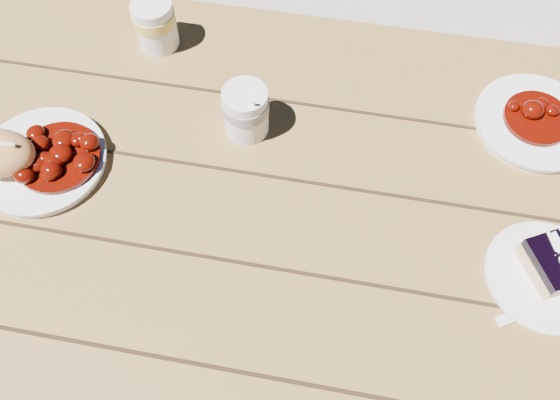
% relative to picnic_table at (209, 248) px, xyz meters
% --- Properties ---
extents(ground, '(60.00, 60.00, 0.00)m').
position_rel_picnic_table_xyz_m(ground, '(0.00, 0.00, -0.59)').
color(ground, '#AAA69A').
rests_on(ground, ground).
extents(picnic_table, '(2.00, 1.55, 0.75)m').
position_rel_picnic_table_xyz_m(picnic_table, '(0.00, 0.00, 0.00)').
color(picnic_table, brown).
rests_on(picnic_table, ground).
extents(main_plate, '(0.21, 0.21, 0.02)m').
position_rel_picnic_table_xyz_m(main_plate, '(-0.28, 0.04, 0.17)').
color(main_plate, white).
rests_on(main_plate, picnic_table).
extents(goulash_stew, '(0.14, 0.14, 0.04)m').
position_rel_picnic_table_xyz_m(goulash_stew, '(-0.25, 0.04, 0.20)').
color(goulash_stew, '#520902').
rests_on(goulash_stew, main_plate).
extents(dessert_plate, '(0.17, 0.17, 0.01)m').
position_rel_picnic_table_xyz_m(dessert_plate, '(0.55, -0.02, 0.17)').
color(dessert_plate, white).
rests_on(dessert_plate, picnic_table).
extents(blueberry_cake, '(0.11, 0.11, 0.05)m').
position_rel_picnic_table_xyz_m(blueberry_cake, '(0.56, -0.01, 0.19)').
color(blueberry_cake, '#D6B974').
rests_on(blueberry_cake, dessert_plate).
extents(fork_dessert, '(0.15, 0.10, 0.00)m').
position_rel_picnic_table_xyz_m(fork_dessert, '(0.53, -0.08, 0.17)').
color(fork_dessert, white).
rests_on(fork_dessert, dessert_plate).
extents(coffee_cup, '(0.08, 0.08, 0.09)m').
position_rel_picnic_table_xyz_m(coffee_cup, '(0.05, 0.17, 0.21)').
color(coffee_cup, white).
rests_on(coffee_cup, picnic_table).
extents(second_plate, '(0.20, 0.20, 0.02)m').
position_rel_picnic_table_xyz_m(second_plate, '(0.54, 0.27, 0.17)').
color(second_plate, white).
rests_on(second_plate, picnic_table).
extents(second_stew, '(0.12, 0.12, 0.04)m').
position_rel_picnic_table_xyz_m(second_stew, '(0.54, 0.27, 0.20)').
color(second_stew, '#520902').
rests_on(second_stew, second_plate).
extents(second_cup, '(0.08, 0.08, 0.09)m').
position_rel_picnic_table_xyz_m(second_cup, '(-0.16, 0.34, 0.21)').
color(second_cup, white).
rests_on(second_cup, picnic_table).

